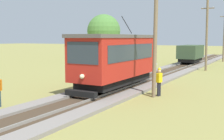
{
  "coord_description": "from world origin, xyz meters",
  "views": [
    {
      "loc": [
        9.11,
        -0.54,
        3.62
      ],
      "look_at": [
        -0.66,
        16.98,
        1.32
      ],
      "focal_mm": 45.31,
      "sensor_mm": 36.0,
      "label": 1
    }
  ],
  "objects": [
    {
      "name": "red_tram",
      "position": [
        0.0,
        16.39,
        2.19
      ],
      "size": [
        2.6,
        8.54,
        4.79
      ],
      "color": "red",
      "rests_on": "rail_right"
    },
    {
      "name": "freight_car",
      "position": [
        0.0,
        37.18,
        1.56
      ],
      "size": [
        2.4,
        5.2,
        2.31
      ],
      "color": "#384C33",
      "rests_on": "rail_right"
    },
    {
      "name": "utility_pole_near_tram",
      "position": [
        3.07,
        15.62,
        3.75
      ],
      "size": [
        1.4,
        0.45,
        7.32
      ],
      "color": "#7A664C",
      "rests_on": "ground"
    },
    {
      "name": "utility_pole_mid",
      "position": [
        3.07,
        31.39,
        3.93
      ],
      "size": [
        1.4,
        0.56,
        7.68
      ],
      "color": "#7A664C",
      "rests_on": "ground"
    },
    {
      "name": "utility_pole_far",
      "position": [
        3.07,
        44.66,
        3.92
      ],
      "size": [
        1.4,
        0.29,
        7.65
      ],
      "color": "#7A664C",
      "rests_on": "ground"
    },
    {
      "name": "gravel_pile",
      "position": [
        -5.31,
        35.67,
        0.45
      ],
      "size": [
        2.52,
        2.52,
        0.9
      ],
      "primitive_type": "cone",
      "color": "#9E998E",
      "rests_on": "ground"
    },
    {
      "name": "second_worker",
      "position": [
        3.24,
        15.99,
        0.98
      ],
      "size": [
        0.32,
        0.42,
        1.78
      ],
      "rotation": [
        0.0,
        0.0,
        -0.22
      ],
      "color": "black",
      "rests_on": "ground"
    },
    {
      "name": "tree_left_near",
      "position": [
        -19.09,
        45.58,
        3.81
      ],
      "size": [
        4.25,
        4.25,
        5.95
      ],
      "color": "#4C3823",
      "rests_on": "ground"
    },
    {
      "name": "tree_right_near",
      "position": [
        -14.57,
        39.17,
        4.69
      ],
      "size": [
        5.38,
        5.38,
        7.39
      ],
      "color": "#4C3823",
      "rests_on": "ground"
    }
  ]
}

